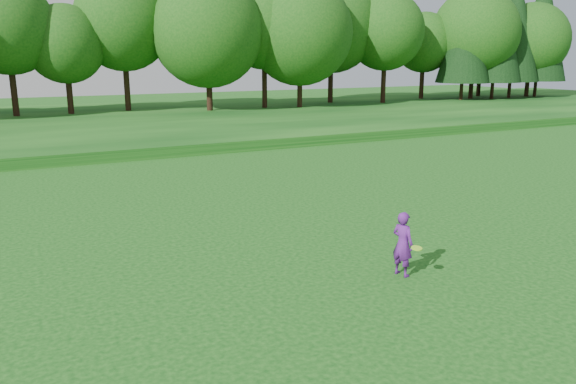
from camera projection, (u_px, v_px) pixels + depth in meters
name	position (u px, v px, depth m)	size (l,w,h in m)	color
ground	(321.00, 313.00, 11.49)	(140.00, 140.00, 0.00)	#0C4010
berm	(83.00, 124.00, 40.79)	(130.00, 30.00, 0.60)	#0C4010
walking_path	(123.00, 158.00, 28.76)	(130.00, 1.60, 0.04)	gray
treeline	(67.00, 16.00, 42.41)	(104.00, 7.00, 15.00)	#124810
woman	(403.00, 244.00, 13.28)	(0.50, 0.97, 1.57)	#5A1B7C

